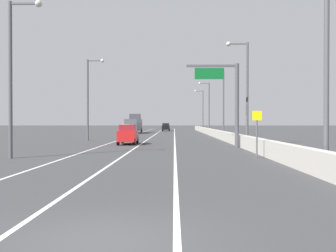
% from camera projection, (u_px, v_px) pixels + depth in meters
% --- Properties ---
extents(ground_plane, '(320.00, 320.00, 0.00)m').
position_uv_depth(ground_plane, '(167.00, 134.00, 71.34)').
color(ground_plane, '#38383A').
extents(lane_stripe_left, '(0.16, 130.00, 0.00)m').
position_uv_depth(lane_stripe_left, '(132.00, 136.00, 62.43)').
color(lane_stripe_left, silver).
rests_on(lane_stripe_left, ground_plane).
extents(lane_stripe_center, '(0.16, 130.00, 0.00)m').
position_uv_depth(lane_stripe_center, '(153.00, 136.00, 62.37)').
color(lane_stripe_center, silver).
rests_on(lane_stripe_center, ground_plane).
extents(lane_stripe_right, '(0.16, 130.00, 0.00)m').
position_uv_depth(lane_stripe_right, '(175.00, 136.00, 62.31)').
color(lane_stripe_right, silver).
rests_on(lane_stripe_right, ground_plane).
extents(jersey_barrier_right, '(0.60, 120.00, 1.10)m').
position_uv_depth(jersey_barrier_right, '(224.00, 136.00, 47.21)').
color(jersey_barrier_right, '#B2ADA3').
rests_on(jersey_barrier_right, ground_plane).
extents(overhead_sign_gantry, '(4.68, 0.36, 7.50)m').
position_uv_depth(overhead_sign_gantry, '(229.00, 95.00, 33.64)').
color(overhead_sign_gantry, '#47474C').
rests_on(overhead_sign_gantry, ground_plane).
extents(speed_advisory_sign, '(0.60, 0.11, 3.00)m').
position_uv_depth(speed_advisory_sign, '(257.00, 130.00, 24.15)').
color(speed_advisory_sign, '#4C4C51').
rests_on(speed_advisory_sign, ground_plane).
extents(lamp_post_right_near, '(2.14, 0.44, 9.94)m').
position_uv_depth(lamp_post_right_near, '(321.00, 48.00, 17.43)').
color(lamp_post_right_near, '#4C4C51').
rests_on(lamp_post_right_near, ground_plane).
extents(lamp_post_right_second, '(2.14, 0.44, 9.94)m').
position_uv_depth(lamp_post_right_second, '(244.00, 86.00, 35.92)').
color(lamp_post_right_second, '#4C4C51').
rests_on(lamp_post_right_second, ground_plane).
extents(lamp_post_right_third, '(2.14, 0.44, 9.94)m').
position_uv_depth(lamp_post_right_third, '(222.00, 98.00, 54.40)').
color(lamp_post_right_third, '#4C4C51').
rests_on(lamp_post_right_third, ground_plane).
extents(lamp_post_right_fourth, '(2.14, 0.44, 9.94)m').
position_uv_depth(lamp_post_right_fourth, '(208.00, 104.00, 72.89)').
color(lamp_post_right_fourth, '#4C4C51').
rests_on(lamp_post_right_fourth, ground_plane).
extents(lamp_post_right_fifth, '(2.14, 0.44, 9.94)m').
position_uv_depth(lamp_post_right_fifth, '(202.00, 108.00, 91.36)').
color(lamp_post_right_fifth, '#4C4C51').
rests_on(lamp_post_right_fifth, ground_plane).
extents(lamp_post_left_near, '(2.14, 0.44, 9.94)m').
position_uv_depth(lamp_post_left_near, '(14.00, 68.00, 23.71)').
color(lamp_post_left_near, '#4C4C51').
rests_on(lamp_post_left_near, ground_plane).
extents(lamp_post_left_mid, '(2.14, 0.44, 9.94)m').
position_uv_depth(lamp_post_left_mid, '(90.00, 94.00, 45.89)').
color(lamp_post_left_mid, '#4C4C51').
rests_on(lamp_post_left_mid, ground_plane).
extents(car_white_0, '(1.97, 4.22, 1.85)m').
position_uv_depth(car_white_0, '(126.00, 130.00, 64.15)').
color(car_white_0, white).
rests_on(car_white_0, ground_plane).
extents(car_red_1, '(1.81, 4.39, 2.01)m').
position_uv_depth(car_red_1, '(128.00, 135.00, 38.39)').
color(car_red_1, red).
rests_on(car_red_1, ground_plane).
extents(car_black_2, '(1.98, 4.27, 1.95)m').
position_uv_depth(car_black_2, '(166.00, 127.00, 93.47)').
color(car_black_2, black).
rests_on(car_black_2, ground_plane).
extents(box_truck, '(2.68, 9.67, 3.92)m').
position_uv_depth(box_truck, '(134.00, 124.00, 76.42)').
color(box_truck, '#4C4C51').
rests_on(box_truck, ground_plane).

